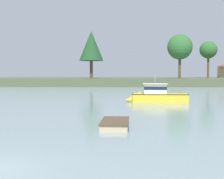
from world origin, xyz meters
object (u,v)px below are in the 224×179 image
at_px(mooring_buoy_white, 146,92).
at_px(dinghy_sand, 115,125).
at_px(mooring_buoy_orange, 147,91).
at_px(cruiser_yellow, 153,98).

bearing_deg(mooring_buoy_white, dinghy_sand, -96.86).
height_order(dinghy_sand, mooring_buoy_orange, dinghy_sand).
bearing_deg(dinghy_sand, mooring_buoy_white, 83.14).
distance_m(mooring_buoy_white, mooring_buoy_orange, 2.44).
distance_m(dinghy_sand, mooring_buoy_orange, 40.40).
relative_size(cruiser_yellow, mooring_buoy_orange, 13.15).
xyz_separation_m(dinghy_sand, cruiser_yellow, (3.91, 17.35, 0.36)).
relative_size(dinghy_sand, mooring_buoy_white, 7.78).
relative_size(mooring_buoy_white, mooring_buoy_orange, 0.88).
xyz_separation_m(dinghy_sand, mooring_buoy_orange, (4.82, 40.11, -0.05)).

